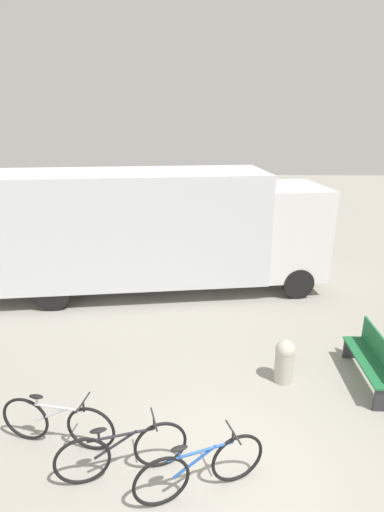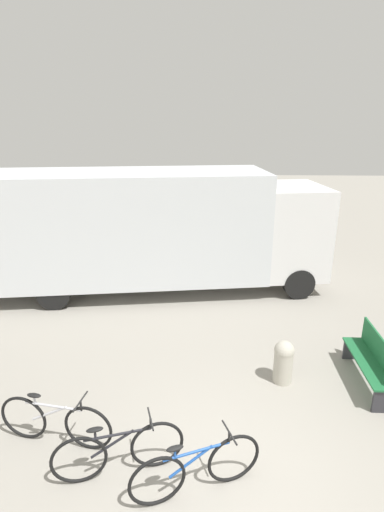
% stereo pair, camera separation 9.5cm
% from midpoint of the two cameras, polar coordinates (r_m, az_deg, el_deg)
% --- Properties ---
extents(ground_plane, '(60.00, 60.00, 0.00)m').
position_cam_midpoint_polar(ground_plane, '(6.13, 3.79, -29.39)').
color(ground_plane, gray).
extents(delivery_truck, '(9.09, 3.45, 3.28)m').
position_cam_midpoint_polar(delivery_truck, '(10.82, -5.31, 4.14)').
color(delivery_truck, silver).
rests_on(delivery_truck, ground).
extents(park_bench, '(0.42, 1.65, 0.92)m').
position_cam_midpoint_polar(park_bench, '(8.07, 24.16, -13.22)').
color(park_bench, '#1E6638').
rests_on(park_bench, ground).
extents(bicycle_near, '(1.75, 0.46, 0.83)m').
position_cam_midpoint_polar(bicycle_near, '(6.60, -19.10, -21.57)').
color(bicycle_near, black).
rests_on(bicycle_near, ground).
extents(bicycle_middle, '(1.71, 0.62, 0.83)m').
position_cam_midpoint_polar(bicycle_middle, '(5.98, -10.46, -25.77)').
color(bicycle_middle, black).
rests_on(bicycle_middle, ground).
extents(bicycle_far, '(1.66, 0.72, 0.83)m').
position_cam_midpoint_polar(bicycle_far, '(5.72, 0.67, -28.05)').
color(bicycle_far, black).
rests_on(bicycle_far, ground).
extents(bollard_near_bench, '(0.36, 0.36, 0.83)m').
position_cam_midpoint_polar(bollard_near_bench, '(7.63, 12.73, -14.22)').
color(bollard_near_bench, '#B2AD9E').
rests_on(bollard_near_bench, ground).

